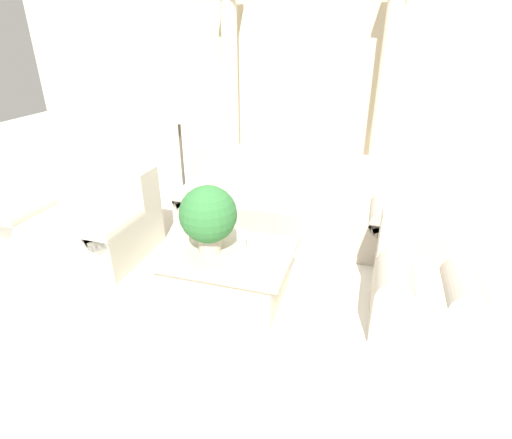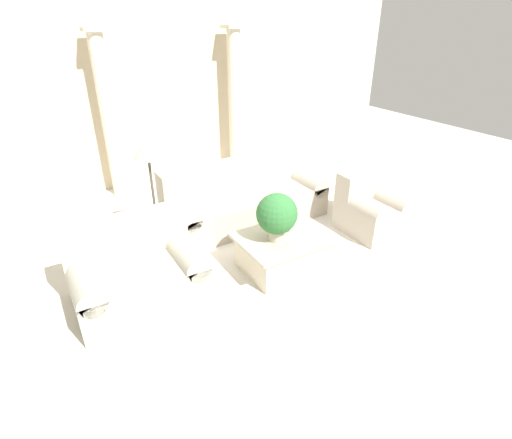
% 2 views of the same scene
% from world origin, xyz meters
% --- Properties ---
extents(ground_plane, '(16.00, 16.00, 0.00)m').
position_xyz_m(ground_plane, '(0.00, 0.00, 0.00)').
color(ground_plane, silver).
extents(wall_back, '(10.00, 0.06, 3.20)m').
position_xyz_m(wall_back, '(0.00, 3.18, 1.60)').
color(wall_back, beige).
rests_on(wall_back, ground_plane).
extents(sofa_long, '(2.37, 0.95, 0.86)m').
position_xyz_m(sofa_long, '(0.27, 0.92, 0.34)').
color(sofa_long, '#ADA393').
rests_on(sofa_long, ground_plane).
extents(loveseat, '(1.33, 0.95, 0.86)m').
position_xyz_m(loveseat, '(-1.66, -0.12, 0.35)').
color(loveseat, '#AFAB99').
rests_on(loveseat, ground_plane).
extents(coffee_table, '(1.11, 0.83, 0.45)m').
position_xyz_m(coffee_table, '(0.04, -0.49, 0.23)').
color(coffee_table, beige).
rests_on(coffee_table, ground_plane).
extents(potted_plant, '(0.48, 0.48, 0.58)m').
position_xyz_m(potted_plant, '(-0.09, -0.51, 0.77)').
color(potted_plant, '#B2A893').
rests_on(potted_plant, coffee_table).
extents(pillar_candle, '(0.08, 0.08, 0.19)m').
position_xyz_m(pillar_candle, '(0.16, -0.43, 0.54)').
color(pillar_candle, silver).
rests_on(pillar_candle, coffee_table).
extents(floor_lamp, '(0.37, 0.37, 1.42)m').
position_xyz_m(floor_lamp, '(-1.06, 0.97, 1.21)').
color(floor_lamp, '#4C473D').
rests_on(floor_lamp, ground_plane).
extents(column_left, '(0.33, 0.33, 2.63)m').
position_xyz_m(column_left, '(-1.10, 2.85, 1.34)').
color(column_left, beige).
rests_on(column_left, ground_plane).
extents(column_right, '(0.33, 0.33, 2.63)m').
position_xyz_m(column_right, '(1.19, 2.85, 1.34)').
color(column_right, beige).
rests_on(column_right, ground_plane).
extents(armchair, '(0.76, 0.81, 0.83)m').
position_xyz_m(armchair, '(1.65, -0.31, 0.35)').
color(armchair, '#ADA393').
rests_on(armchair, ground_plane).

